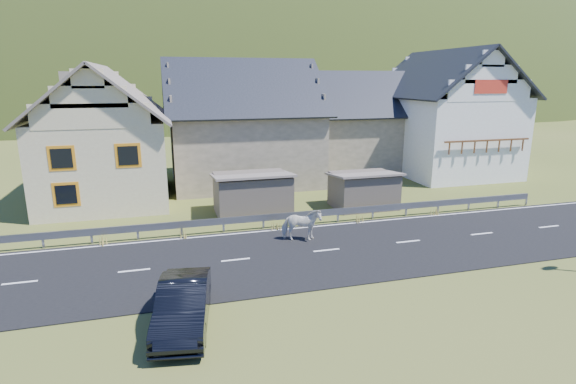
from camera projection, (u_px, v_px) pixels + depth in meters
name	position (u px, v px, depth m)	size (l,w,h in m)	color
ground	(326.00, 251.00, 19.63)	(160.00, 160.00, 0.00)	#44511B
road	(326.00, 251.00, 19.62)	(60.00, 7.00, 0.04)	black
lane_markings	(326.00, 250.00, 19.62)	(60.00, 6.60, 0.01)	silver
guardrail	(302.00, 215.00, 22.93)	(28.10, 0.09, 0.75)	#93969B
shed_left	(252.00, 194.00, 24.91)	(4.30, 3.30, 2.40)	#65594C
shed_right	(363.00, 190.00, 26.16)	(3.80, 2.90, 2.20)	#65594C
house_cream	(104.00, 129.00, 27.16)	(7.80, 9.80, 8.30)	beige
house_stone_a	(242.00, 117.00, 32.24)	(10.80, 9.80, 8.90)	tan
house_stone_b	(358.00, 118.00, 36.81)	(9.80, 8.80, 8.10)	tan
house_white	(445.00, 108.00, 35.37)	(8.80, 10.80, 9.70)	white
mountain	(191.00, 144.00, 193.93)	(440.00, 280.00, 260.00)	#1D3310
horse	(301.00, 225.00, 20.64)	(1.80, 0.82, 1.52)	silver
car	(183.00, 304.00, 13.57)	(1.47, 4.22, 1.39)	black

